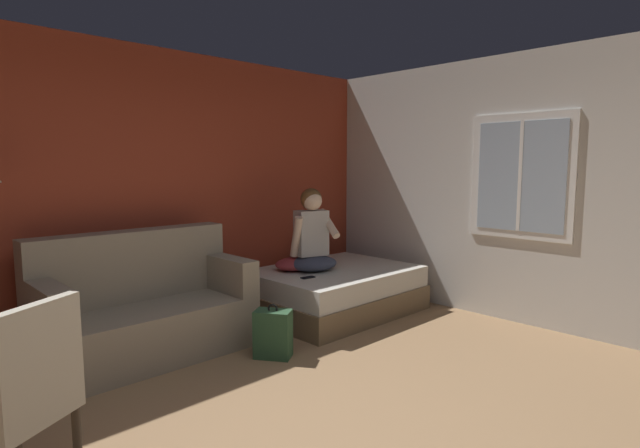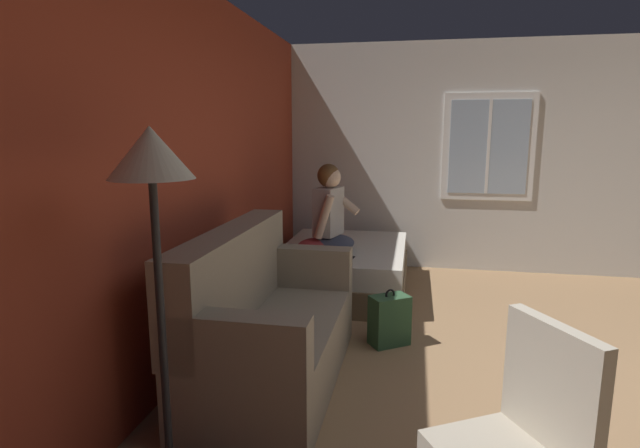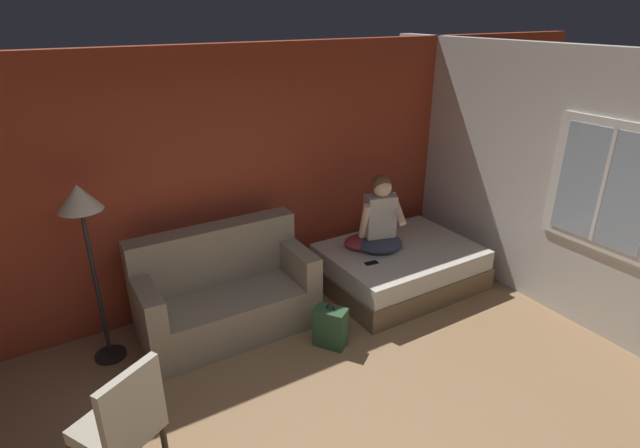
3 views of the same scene
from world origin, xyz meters
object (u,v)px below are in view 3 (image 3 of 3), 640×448
at_px(cell_phone, 371,263).
at_px(backpack, 331,327).
at_px(side_chair, 123,422).
at_px(throw_pillow, 364,242).
at_px(person_seated, 380,220).
at_px(couch, 225,294).
at_px(floor_lamp, 82,216).
at_px(bed, 399,267).

bearing_deg(cell_phone, backpack, -54.59).
bearing_deg(side_chair, backpack, 16.43).
distance_m(side_chair, throw_pillow, 3.23).
xyz_separation_m(person_seated, cell_phone, (-0.28, -0.24, -0.35)).
xyz_separation_m(backpack, cell_phone, (0.78, 0.42, 0.29)).
bearing_deg(backpack, side_chair, -163.57).
height_order(couch, person_seated, person_seated).
relative_size(person_seated, floor_lamp, 0.51).
distance_m(throw_pillow, floor_lamp, 2.95).
height_order(side_chair, cell_phone, side_chair).
bearing_deg(backpack, floor_lamp, 153.85).
xyz_separation_m(throw_pillow, cell_phone, (-0.17, -0.36, -0.07)).
xyz_separation_m(couch, cell_phone, (1.53, -0.37, 0.09)).
bearing_deg(backpack, throw_pillow, 39.38).
distance_m(bed, cell_phone, 0.59).
xyz_separation_m(couch, side_chair, (-1.24, -1.38, 0.14)).
height_order(person_seated, cell_phone, person_seated).
bearing_deg(throw_pillow, couch, 179.56).
height_order(couch, side_chair, couch).
bearing_deg(throw_pillow, cell_phone, -114.72).
xyz_separation_m(side_chair, throw_pillow, (2.93, 1.36, 0.02)).
distance_m(bed, throw_pillow, 0.52).
relative_size(bed, backpack, 3.79).
distance_m(bed, side_chair, 3.48).
distance_m(side_chair, floor_lamp, 1.75).
bearing_deg(cell_phone, throw_pillow, 162.63).
bearing_deg(person_seated, side_chair, -157.87).
bearing_deg(bed, throw_pillow, 146.21).
xyz_separation_m(side_chair, cell_phone, (2.76, 1.00, -0.05)).
bearing_deg(bed, couch, 173.14).
relative_size(side_chair, backpack, 2.14).
relative_size(couch, cell_phone, 11.84).
bearing_deg(floor_lamp, bed, -6.70).
height_order(bed, floor_lamp, floor_lamp).
bearing_deg(cell_phone, side_chair, -62.74).
height_order(person_seated, backpack, person_seated).
bearing_deg(throw_pillow, floor_lamp, 177.19).
relative_size(backpack, floor_lamp, 0.27).
height_order(couch, cell_phone, couch).
bearing_deg(cell_phone, floor_lamp, -93.34).
xyz_separation_m(person_seated, backpack, (-1.06, -0.65, -0.64)).
height_order(backpack, throw_pillow, throw_pillow).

